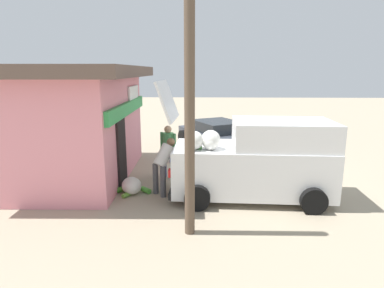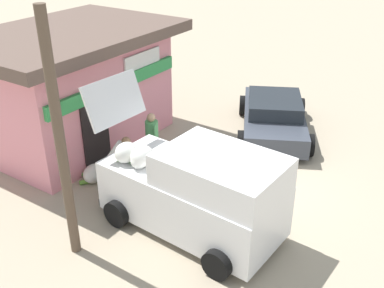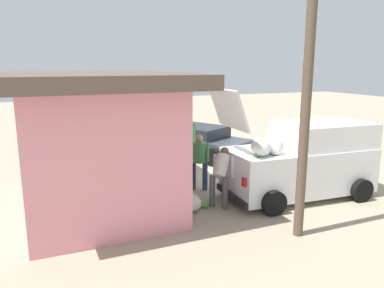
% 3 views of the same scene
% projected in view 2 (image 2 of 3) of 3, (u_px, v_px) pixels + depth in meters
% --- Properties ---
extents(ground_plane, '(60.00, 60.00, 0.00)m').
position_uv_depth(ground_plane, '(240.00, 177.00, 11.91)').
color(ground_plane, tan).
extents(storefront_bar, '(6.11, 4.37, 3.36)m').
position_uv_depth(storefront_bar, '(74.00, 86.00, 13.02)').
color(storefront_bar, pink).
rests_on(storefront_bar, ground_plane).
extents(delivery_van, '(2.25, 4.37, 2.99)m').
position_uv_depth(delivery_van, '(196.00, 191.00, 9.54)').
color(delivery_van, white).
rests_on(delivery_van, ground_plane).
extents(parked_sedan, '(4.40, 3.50, 1.18)m').
position_uv_depth(parked_sedan, '(274.00, 116.00, 14.03)').
color(parked_sedan, '#383D47').
rests_on(parked_sedan, ground_plane).
extents(vendor_standing, '(0.47, 0.50, 1.62)m').
position_uv_depth(vendor_standing, '(152.00, 137.00, 11.90)').
color(vendor_standing, navy).
rests_on(vendor_standing, ground_plane).
extents(customer_bending, '(0.67, 0.68, 1.49)m').
position_uv_depth(customer_bending, '(117.00, 160.00, 10.92)').
color(customer_bending, '#4C4C51').
rests_on(customer_bending, ground_plane).
extents(unloaded_banana_pile, '(0.82, 1.05, 0.44)m').
position_uv_depth(unloaded_banana_pile, '(94.00, 174.00, 11.68)').
color(unloaded_banana_pile, silver).
rests_on(unloaded_banana_pile, ground_plane).
extents(paint_bucket, '(0.32, 0.32, 0.31)m').
position_uv_depth(paint_bucket, '(191.00, 139.00, 13.53)').
color(paint_bucket, blue).
rests_on(paint_bucket, ground_plane).
extents(utility_pole, '(0.20, 0.20, 4.96)m').
position_uv_depth(utility_pole, '(60.00, 143.00, 8.24)').
color(utility_pole, brown).
rests_on(utility_pole, ground_plane).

